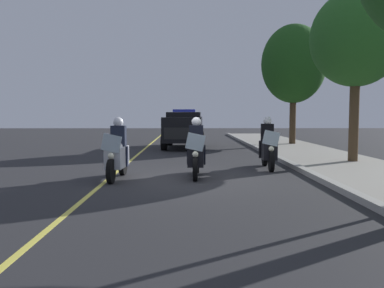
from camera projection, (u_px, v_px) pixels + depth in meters
name	position (u px, v px, depth m)	size (l,w,h in m)	color
ground_plane	(192.00, 178.00, 11.40)	(80.00, 80.00, 0.00)	#28282B
curb_strip	(314.00, 176.00, 11.43)	(48.00, 0.24, 0.15)	#9E9B93
sidewalk_strip	(381.00, 176.00, 11.46)	(48.00, 3.60, 0.10)	gray
lane_stripe_center	(109.00, 178.00, 11.36)	(48.00, 0.12, 0.01)	#E0D14C
police_motorcycle_lead_left	(117.00, 154.00, 11.25)	(2.14, 0.60, 1.72)	black
police_motorcycle_lead_right	(196.00, 153.00, 11.69)	(2.14, 0.60, 1.72)	black
police_motorcycle_trailing	(268.00, 148.00, 13.40)	(2.14, 0.60, 1.72)	black
police_suv	(184.00, 128.00, 21.70)	(5.00, 2.28, 2.05)	black
tree_mid_block	(356.00, 39.00, 14.44)	(3.24, 3.24, 6.10)	#4C3823
tree_far_back	(294.00, 64.00, 23.10)	(3.65, 3.65, 6.78)	#42301E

